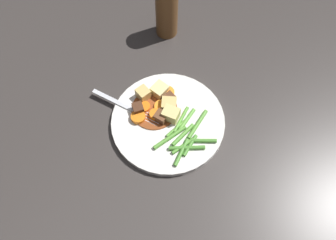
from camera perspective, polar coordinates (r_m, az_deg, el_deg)
ground_plane at (r=0.74m, az=-0.00°, el=-0.55°), size 3.00×3.00×0.00m
dinner_plate at (r=0.73m, az=-0.00°, el=-0.28°), size 0.25×0.25×0.02m
stew_sauce at (r=0.74m, az=-2.17°, el=2.08°), size 0.10×0.10×0.00m
carrot_slice_0 at (r=0.72m, az=-2.18°, el=0.91°), size 0.04×0.04×0.01m
carrot_slice_1 at (r=0.74m, az=-1.12°, el=2.32°), size 0.04×0.04×0.01m
carrot_slice_2 at (r=0.73m, az=-5.18°, el=0.52°), size 0.04×0.04×0.01m
carrot_slice_3 at (r=0.74m, az=-4.13°, el=2.28°), size 0.04×0.04×0.01m
carrot_slice_4 at (r=0.75m, az=-0.22°, el=4.68°), size 0.04×0.04×0.01m
potato_chunk_0 at (r=0.72m, az=0.34°, el=1.11°), size 0.04×0.04×0.03m
potato_chunk_1 at (r=0.75m, az=-1.46°, el=5.20°), size 0.03×0.03×0.02m
potato_chunk_2 at (r=0.75m, az=-4.31°, el=4.54°), size 0.03×0.03×0.03m
potato_chunk_3 at (r=0.73m, az=0.16°, el=2.65°), size 0.04×0.04×0.02m
meat_chunk_0 at (r=0.74m, az=0.17°, el=3.73°), size 0.03×0.03×0.02m
meat_chunk_1 at (r=0.73m, az=-5.20°, el=1.97°), size 0.03×0.03×0.02m
meat_chunk_2 at (r=0.72m, az=-1.18°, el=0.57°), size 0.03×0.03×0.02m
green_bean_0 at (r=0.70m, az=6.20°, el=-3.58°), size 0.05×0.04×0.01m
green_bean_1 at (r=0.69m, az=3.28°, el=-4.83°), size 0.06×0.06×0.01m
green_bean_2 at (r=0.71m, az=2.61°, el=-2.57°), size 0.01×0.07×0.01m
green_bean_3 at (r=0.70m, az=3.84°, el=-4.39°), size 0.02×0.05×0.01m
green_bean_4 at (r=0.70m, az=0.32°, el=-3.01°), size 0.03×0.08×0.01m
green_bean_5 at (r=0.70m, az=2.58°, el=-4.49°), size 0.02×0.06×0.01m
green_bean_6 at (r=0.71m, az=1.53°, el=-1.37°), size 0.01×0.07×0.01m
green_bean_7 at (r=0.72m, az=3.19°, el=-0.08°), size 0.02×0.07×0.01m
green_bean_8 at (r=0.69m, az=2.33°, el=-5.58°), size 0.03×0.06×0.01m
green_bean_9 at (r=0.72m, az=5.12°, el=-0.73°), size 0.02×0.08×0.01m
green_bean_10 at (r=0.72m, az=2.28°, el=0.10°), size 0.02×0.07×0.01m
fork at (r=0.74m, az=-6.97°, el=2.17°), size 0.17×0.05×0.00m
pepper_mill at (r=0.85m, az=-0.23°, el=18.32°), size 0.06×0.06×0.14m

